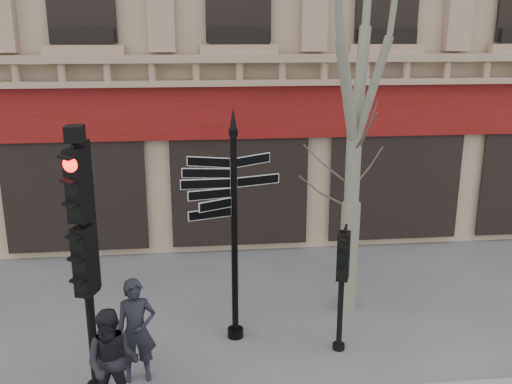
% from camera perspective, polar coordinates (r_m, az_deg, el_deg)
% --- Properties ---
extents(ground, '(80.00, 80.00, 0.00)m').
position_cam_1_polar(ground, '(10.38, 0.65, -15.97)').
color(ground, '#57585C').
rests_on(ground, ground).
extents(fingerpost, '(1.98, 1.98, 4.25)m').
position_cam_1_polar(fingerpost, '(9.80, -2.23, 0.37)').
color(fingerpost, black).
rests_on(fingerpost, ground).
extents(traffic_signal_main, '(0.55, 0.46, 4.22)m').
position_cam_1_polar(traffic_signal_main, '(8.63, -16.89, -3.86)').
color(traffic_signal_main, black).
rests_on(traffic_signal_main, ground).
extents(traffic_signal_secondary, '(0.44, 0.38, 2.22)m').
position_cam_1_polar(traffic_signal_secondary, '(9.94, 8.60, -7.60)').
color(traffic_signal_secondary, black).
rests_on(traffic_signal_secondary, ground).
extents(pedestrian_a, '(0.68, 0.49, 1.74)m').
position_cam_1_polar(pedestrian_a, '(9.52, -11.88, -13.42)').
color(pedestrian_a, black).
rests_on(pedestrian_a, ground).
extents(pedestrian_b, '(0.86, 0.70, 1.65)m').
position_cam_1_polar(pedestrian_b, '(8.88, -14.14, -16.23)').
color(pedestrian_b, black).
rests_on(pedestrian_b, ground).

